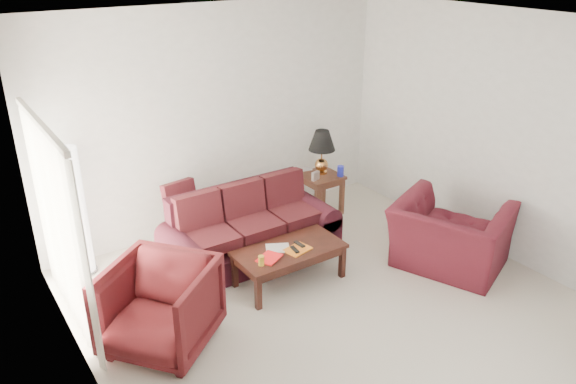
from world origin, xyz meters
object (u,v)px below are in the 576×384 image
object	(u,v)px
end_table	(320,194)
armchair_right	(450,236)
coffee_table	(289,265)
sofa	(251,226)
armchair_left	(160,307)
floor_lamp	(77,212)

from	to	relation	value
end_table	armchair_right	bearing A→B (deg)	-79.55
armchair_right	coffee_table	bearing A→B (deg)	43.87
sofa	armchair_left	size ratio (longest dim) A/B	2.23
coffee_table	armchair_right	bearing A→B (deg)	-40.91
end_table	coffee_table	bearing A→B (deg)	-137.69
armchair_left	coffee_table	world-z (taller)	armchair_left
armchair_right	coffee_table	size ratio (longest dim) A/B	1.01
end_table	coffee_table	size ratio (longest dim) A/B	0.47
floor_lamp	armchair_left	distance (m)	1.86
armchair_right	sofa	bearing A→B (deg)	29.24
armchair_left	coffee_table	size ratio (longest dim) A/B	0.78
armchair_left	armchair_right	world-z (taller)	armchair_left
sofa	armchair_right	distance (m)	2.42
coffee_table	floor_lamp	bearing A→B (deg)	124.08
end_table	armchair_right	world-z (taller)	armchair_right
end_table	floor_lamp	xyz separation A→B (m)	(-3.35, 0.26, 0.51)
floor_lamp	armchair_left	bearing A→B (deg)	-81.99
sofa	end_table	xyz separation A→B (m)	(1.51, 0.59, -0.15)
floor_lamp	armchair_right	size ratio (longest dim) A/B	1.27
floor_lamp	coffee_table	xyz separation A→B (m)	(1.93, -1.55, -0.59)
sofa	armchair_left	world-z (taller)	same
sofa	armchair_right	bearing A→B (deg)	-37.66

